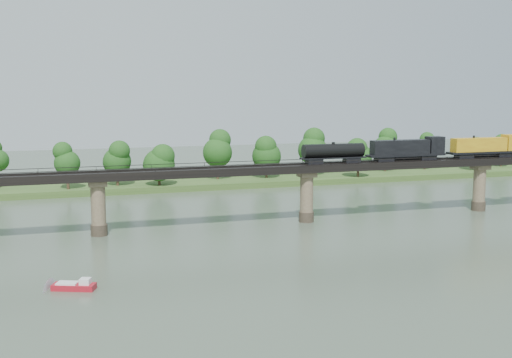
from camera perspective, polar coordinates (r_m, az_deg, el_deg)
name	(u,v)px	position (r m, az deg, el deg)	size (l,w,h in m)	color
ground	(379,260)	(101.25, 10.84, -7.10)	(400.00, 400.00, 0.00)	#3B4B3A
far_bank	(233,180)	(179.03, -2.04, -0.08)	(300.00, 24.00, 1.60)	#355321
bridge	(307,195)	(126.70, 4.52, -1.39)	(236.00, 30.00, 11.50)	#473A2D
bridge_superstructure	(307,163)	(125.81, 4.55, 1.46)	(220.00, 4.90, 0.75)	black
far_treeline	(208,154)	(171.75, -4.30, 2.25)	(289.06, 17.54, 13.60)	#382619
freight_train	(459,148)	(142.09, 17.63, 2.67)	(69.44, 2.71, 4.78)	black
motorboat	(75,286)	(88.67, -15.83, -9.11)	(5.92, 3.91, 1.56)	#A81320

